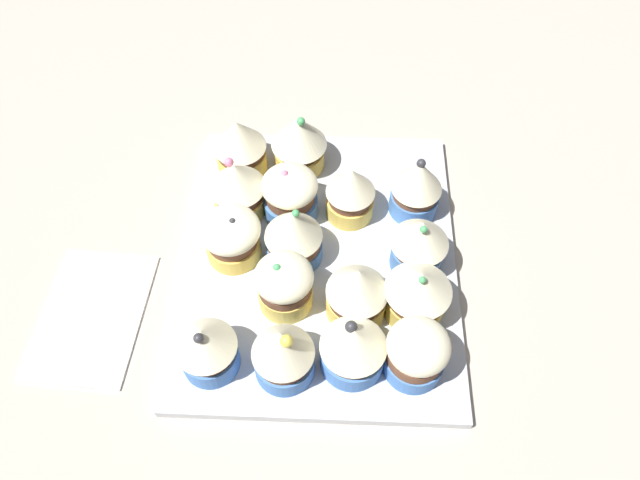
# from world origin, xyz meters

# --- Properties ---
(ground_plane) EXTENTS (1.80, 1.80, 0.03)m
(ground_plane) POSITION_xyz_m (0.00, 0.00, -0.01)
(ground_plane) COLOR #B2A899
(baking_tray) EXTENTS (0.29, 0.35, 0.01)m
(baking_tray) POSITION_xyz_m (0.00, 0.00, 0.01)
(baking_tray) COLOR silver
(baking_tray) RESTS_ON ground_plane
(cupcake_0) EXTENTS (0.06, 0.06, 0.07)m
(cupcake_0) POSITION_xyz_m (-0.10, -0.13, 0.05)
(cupcake_0) COLOR #477AC6
(cupcake_0) RESTS_ON baking_tray
(cupcake_1) EXTENTS (0.06, 0.06, 0.08)m
(cupcake_1) POSITION_xyz_m (-0.03, -0.13, 0.05)
(cupcake_1) COLOR #477AC6
(cupcake_1) RESTS_ON baking_tray
(cupcake_2) EXTENTS (0.06, 0.06, 0.07)m
(cupcake_2) POSITION_xyz_m (0.03, -0.12, 0.05)
(cupcake_2) COLOR #477AC6
(cupcake_2) RESTS_ON baking_tray
(cupcake_3) EXTENTS (0.06, 0.06, 0.07)m
(cupcake_3) POSITION_xyz_m (0.09, -0.12, 0.05)
(cupcake_3) COLOR #477AC6
(cupcake_3) RESTS_ON baking_tray
(cupcake_4) EXTENTS (0.06, 0.06, 0.07)m
(cupcake_4) POSITION_xyz_m (-0.03, -0.06, 0.05)
(cupcake_4) COLOR #EFC651
(cupcake_4) RESTS_ON baking_tray
(cupcake_5) EXTENTS (0.06, 0.06, 0.08)m
(cupcake_5) POSITION_xyz_m (0.04, -0.06, 0.05)
(cupcake_5) COLOR #EFC651
(cupcake_5) RESTS_ON baking_tray
(cupcake_6) EXTENTS (0.07, 0.07, 0.07)m
(cupcake_6) POSITION_xyz_m (0.10, -0.06, 0.05)
(cupcake_6) COLOR #EFC651
(cupcake_6) RESTS_ON baking_tray
(cupcake_7) EXTENTS (0.06, 0.06, 0.06)m
(cupcake_7) POSITION_xyz_m (-0.09, 0.00, 0.04)
(cupcake_7) COLOR #EFC651
(cupcake_7) RESTS_ON baking_tray
(cupcake_8) EXTENTS (0.06, 0.06, 0.08)m
(cupcake_8) POSITION_xyz_m (-0.03, 0.00, 0.05)
(cupcake_8) COLOR #477AC6
(cupcake_8) RESTS_ON baking_tray
(cupcake_9) EXTENTS (0.06, 0.06, 0.07)m
(cupcake_9) POSITION_xyz_m (0.10, -0.01, 0.05)
(cupcake_9) COLOR #477AC6
(cupcake_9) RESTS_ON baking_tray
(cupcake_10) EXTENTS (0.06, 0.06, 0.08)m
(cupcake_10) POSITION_xyz_m (-0.09, 0.06, 0.05)
(cupcake_10) COLOR #EFC651
(cupcake_10) RESTS_ON baking_tray
(cupcake_11) EXTENTS (0.06, 0.06, 0.07)m
(cupcake_11) POSITION_xyz_m (-0.03, 0.06, 0.04)
(cupcake_11) COLOR #477AC6
(cupcake_11) RESTS_ON baking_tray
(cupcake_12) EXTENTS (0.05, 0.05, 0.07)m
(cupcake_12) POSITION_xyz_m (0.03, 0.06, 0.05)
(cupcake_12) COLOR #EFC651
(cupcake_12) RESTS_ON baking_tray
(cupcake_13) EXTENTS (0.06, 0.06, 0.08)m
(cupcake_13) POSITION_xyz_m (0.10, 0.07, 0.05)
(cupcake_13) COLOR #477AC6
(cupcake_13) RESTS_ON baking_tray
(cupcake_14) EXTENTS (0.06, 0.06, 0.07)m
(cupcake_14) POSITION_xyz_m (-0.10, 0.12, 0.05)
(cupcake_14) COLOR #EFC651
(cupcake_14) RESTS_ON baking_tray
(cupcake_15) EXTENTS (0.06, 0.06, 0.08)m
(cupcake_15) POSITION_xyz_m (-0.03, 0.13, 0.05)
(cupcake_15) COLOR #EFC651
(cupcake_15) RESTS_ON baking_tray
(napkin) EXTENTS (0.11, 0.16, 0.01)m
(napkin) POSITION_xyz_m (-0.23, -0.08, 0.00)
(napkin) COLOR white
(napkin) RESTS_ON ground_plane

